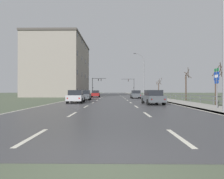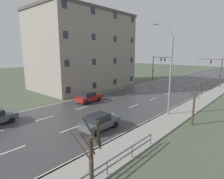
% 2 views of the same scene
% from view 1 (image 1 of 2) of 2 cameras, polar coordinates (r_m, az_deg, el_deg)
% --- Properties ---
extents(ground_plane, '(160.00, 160.00, 0.12)m').
position_cam_1_polar(ground_plane, '(51.63, 0.35, -2.12)').
color(ground_plane, '#4C5642').
extents(road_asphalt_strip, '(14.00, 120.00, 0.03)m').
position_cam_1_polar(road_asphalt_strip, '(63.62, 0.41, -1.73)').
color(road_asphalt_strip, '#3D3D3F').
rests_on(road_asphalt_strip, ground).
extents(sidewalk_right, '(3.00, 120.00, 0.12)m').
position_cam_1_polar(sidewalk_right, '(64.15, 7.96, -1.67)').
color(sidewalk_right, gray).
rests_on(sidewalk_right, ground).
extents(guardrail, '(0.07, 28.40, 1.00)m').
position_cam_1_polar(guardrail, '(23.04, 25.24, -2.33)').
color(guardrail, '#515459').
rests_on(guardrail, ground).
extents(street_lamp_foreground, '(2.79, 0.24, 11.58)m').
position_cam_1_polar(street_lamp_foreground, '(14.39, 31.85, 16.38)').
color(street_lamp_foreground, slate).
rests_on(street_lamp_foreground, ground).
extents(street_lamp_midground, '(2.62, 0.24, 10.71)m').
position_cam_1_polar(street_lamp_midground, '(43.85, 10.08, 4.50)').
color(street_lamp_midground, slate).
rests_on(street_lamp_midground, ground).
extents(highway_sign, '(0.09, 0.68, 3.30)m').
position_cam_1_polar(highway_sign, '(16.19, 30.77, 1.83)').
color(highway_sign, slate).
rests_on(highway_sign, ground).
extents(traffic_signal_right, '(4.90, 0.36, 6.20)m').
position_cam_1_polar(traffic_signal_right, '(67.61, 6.40, 1.78)').
color(traffic_signal_right, '#38383A').
rests_on(traffic_signal_right, ground).
extents(traffic_signal_left, '(5.12, 0.36, 6.39)m').
position_cam_1_polar(traffic_signal_left, '(66.99, -5.31, 2.07)').
color(traffic_signal_left, '#38383A').
rests_on(traffic_signal_left, ground).
extents(car_mid_centre, '(2.01, 4.19, 1.57)m').
position_cam_1_polar(car_mid_centre, '(22.08, -11.52, -2.19)').
color(car_mid_centre, '#B7B7BC').
rests_on(car_mid_centre, ground).
extents(car_near_right, '(1.84, 4.10, 1.57)m').
position_cam_1_polar(car_near_right, '(34.87, 7.67, -1.53)').
color(car_near_right, '#474C51').
rests_on(car_near_right, ground).
extents(car_distant, '(1.95, 4.16, 1.57)m').
position_cam_1_polar(car_distant, '(40.87, -5.30, -1.36)').
color(car_distant, maroon).
rests_on(car_distant, ground).
extents(car_far_right, '(1.99, 4.18, 1.57)m').
position_cam_1_polar(car_far_right, '(19.84, 13.06, -2.39)').
color(car_far_right, '#474C51').
rests_on(car_far_right, ground).
extents(car_far_left, '(2.01, 4.19, 1.57)m').
position_cam_1_polar(car_far_left, '(28.53, -8.77, -1.78)').
color(car_far_left, '#474C51').
rests_on(car_far_left, ground).
extents(brick_building, '(13.27, 20.11, 15.42)m').
position_cam_1_polar(brick_building, '(51.19, -16.35, 6.61)').
color(brick_building, gray).
rests_on(brick_building, ground).
extents(bare_tree_near, '(0.82, 1.42, 4.40)m').
position_cam_1_polar(bare_tree_near, '(21.55, 30.71, 0.85)').
color(bare_tree_near, '#423328').
rests_on(bare_tree_near, ground).
extents(bare_tree_mid, '(1.22, 1.22, 5.08)m').
position_cam_1_polar(bare_tree_mid, '(29.52, 22.88, 1.33)').
color(bare_tree_mid, '#423328').
rests_on(bare_tree_mid, ground).
extents(bare_tree_far, '(1.20, 1.36, 4.56)m').
position_cam_1_polar(bare_tree_far, '(43.15, 14.88, 0.38)').
color(bare_tree_far, '#423328').
rests_on(bare_tree_far, ground).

